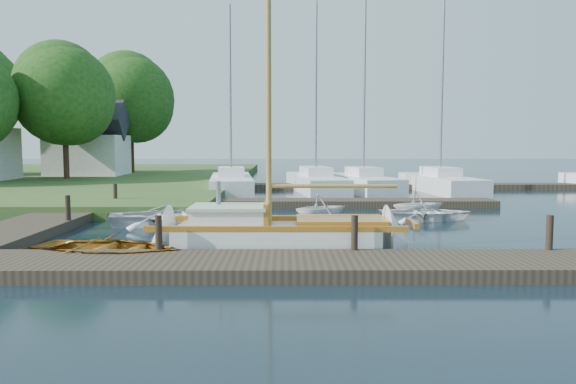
{
  "coord_description": "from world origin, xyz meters",
  "views": [
    {
      "loc": [
        -0.1,
        -17.74,
        2.75
      ],
      "look_at": [
        0.0,
        0.0,
        1.2
      ],
      "focal_mm": 35.0,
      "sensor_mm": 36.0,
      "label": 1
    }
  ],
  "objects_px": {
    "tender_c": "(425,211)",
    "dinghy": "(108,245)",
    "tender_a": "(167,213)",
    "tree_7": "(131,98)",
    "marina_boat_1": "(316,181)",
    "marina_boat_2": "(363,181)",
    "house_c": "(88,145)",
    "mooring_post_4": "(68,208)",
    "marina_boat_0": "(231,182)",
    "mooring_post_3": "(550,232)",
    "marina_boat_3": "(440,181)",
    "mooring_post_5": "(115,194)",
    "mooring_post_1": "(159,233)",
    "tender_d": "(418,201)",
    "mooring_post_2": "(354,233)",
    "tree_3": "(64,94)",
    "tender_b": "(321,205)",
    "sailboat": "(284,239)"
  },
  "relations": [
    {
      "from": "mooring_post_1",
      "to": "dinghy",
      "type": "relative_size",
      "value": 0.22
    },
    {
      "from": "sailboat",
      "to": "dinghy",
      "type": "bearing_deg",
      "value": -167.11
    },
    {
      "from": "house_c",
      "to": "mooring_post_4",
      "type": "bearing_deg",
      "value": -72.35
    },
    {
      "from": "mooring_post_3",
      "to": "tree_3",
      "type": "height_order",
      "value": "tree_3"
    },
    {
      "from": "tender_a",
      "to": "tree_7",
      "type": "distance_m",
      "value": 26.84
    },
    {
      "from": "house_c",
      "to": "tree_7",
      "type": "relative_size",
      "value": 0.56
    },
    {
      "from": "mooring_post_2",
      "to": "marina_boat_2",
      "type": "xyz_separation_m",
      "value": [
        2.85,
        18.84,
        -0.11
      ]
    },
    {
      "from": "house_c",
      "to": "tender_d",
      "type": "bearing_deg",
      "value": -44.48
    },
    {
      "from": "tender_a",
      "to": "tree_7",
      "type": "bearing_deg",
      "value": 2.21
    },
    {
      "from": "marina_boat_2",
      "to": "house_c",
      "type": "bearing_deg",
      "value": 55.2
    },
    {
      "from": "dinghy",
      "to": "house_c",
      "type": "bearing_deg",
      "value": 32.52
    },
    {
      "from": "tender_c",
      "to": "tree_7",
      "type": "height_order",
      "value": "tree_7"
    },
    {
      "from": "mooring_post_4",
      "to": "marina_boat_0",
      "type": "distance_m",
      "value": 14.21
    },
    {
      "from": "tender_d",
      "to": "marina_boat_3",
      "type": "height_order",
      "value": "marina_boat_3"
    },
    {
      "from": "tender_d",
      "to": "marina_boat_2",
      "type": "xyz_separation_m",
      "value": [
        -0.62,
        10.47,
        0.04
      ]
    },
    {
      "from": "marina_boat_0",
      "to": "tree_3",
      "type": "height_order",
      "value": "marina_boat_0"
    },
    {
      "from": "tender_b",
      "to": "tender_a",
      "type": "bearing_deg",
      "value": 75.28
    },
    {
      "from": "mooring_post_1",
      "to": "marina_boat_2",
      "type": "relative_size",
      "value": 0.06
    },
    {
      "from": "mooring_post_4",
      "to": "sailboat",
      "type": "distance_m",
      "value": 7.85
    },
    {
      "from": "mooring_post_3",
      "to": "mooring_post_4",
      "type": "bearing_deg",
      "value": 158.96
    },
    {
      "from": "marina_boat_0",
      "to": "house_c",
      "type": "bearing_deg",
      "value": 46.8
    },
    {
      "from": "marina_boat_1",
      "to": "tree_7",
      "type": "relative_size",
      "value": 1.13
    },
    {
      "from": "tender_d",
      "to": "marina_boat_2",
      "type": "height_order",
      "value": "marina_boat_2"
    },
    {
      "from": "mooring_post_3",
      "to": "marina_boat_0",
      "type": "xyz_separation_m",
      "value": [
        -9.11,
        18.66,
        -0.14
      ]
    },
    {
      "from": "mooring_post_1",
      "to": "tender_c",
      "type": "xyz_separation_m",
      "value": [
        7.92,
        7.12,
        -0.36
      ]
    },
    {
      "from": "mooring_post_4",
      "to": "mooring_post_2",
      "type": "bearing_deg",
      "value": -30.47
    },
    {
      "from": "mooring_post_2",
      "to": "house_c",
      "type": "height_order",
      "value": "house_c"
    },
    {
      "from": "marina_boat_1",
      "to": "marina_boat_3",
      "type": "xyz_separation_m",
      "value": [
        7.02,
        -0.39,
        0.02
      ]
    },
    {
      "from": "dinghy",
      "to": "marina_boat_2",
      "type": "bearing_deg",
      "value": -12.42
    },
    {
      "from": "tender_d",
      "to": "tender_b",
      "type": "bearing_deg",
      "value": 90.2
    },
    {
      "from": "mooring_post_5",
      "to": "marina_boat_3",
      "type": "distance_m",
      "value": 18.02
    },
    {
      "from": "tender_d",
      "to": "marina_boat_0",
      "type": "xyz_separation_m",
      "value": [
        -8.08,
        10.29,
        0.02
      ]
    },
    {
      "from": "tender_c",
      "to": "dinghy",
      "type": "bearing_deg",
      "value": 127.89
    },
    {
      "from": "tender_d",
      "to": "tree_7",
      "type": "height_order",
      "value": "tree_7"
    },
    {
      "from": "mooring_post_1",
      "to": "mooring_post_3",
      "type": "distance_m",
      "value": 9.0
    },
    {
      "from": "tender_a",
      "to": "marina_boat_2",
      "type": "bearing_deg",
      "value": -48.79
    },
    {
      "from": "mooring_post_3",
      "to": "marina_boat_3",
      "type": "xyz_separation_m",
      "value": [
        2.69,
        18.86,
        -0.11
      ]
    },
    {
      "from": "mooring_post_1",
      "to": "house_c",
      "type": "bearing_deg",
      "value": 112.17
    },
    {
      "from": "marina_boat_0",
      "to": "marina_boat_1",
      "type": "distance_m",
      "value": 4.82
    },
    {
      "from": "mooring_post_2",
      "to": "house_c",
      "type": "xyz_separation_m",
      "value": [
        -15.5,
        27.0,
        1.88
      ]
    },
    {
      "from": "marina_boat_1",
      "to": "tender_a",
      "type": "bearing_deg",
      "value": 148.84
    },
    {
      "from": "marina_boat_3",
      "to": "tree_7",
      "type": "xyz_separation_m",
      "value": [
        -20.69,
        12.19,
        5.62
      ]
    },
    {
      "from": "marina_boat_3",
      "to": "tree_3",
      "type": "relative_size",
      "value": 1.46
    },
    {
      "from": "mooring_post_1",
      "to": "dinghy",
      "type": "distance_m",
      "value": 1.33
    },
    {
      "from": "marina_boat_1",
      "to": "dinghy",
      "type": "bearing_deg",
      "value": 155.02
    },
    {
      "from": "mooring_post_4",
      "to": "dinghy",
      "type": "bearing_deg",
      "value": -59.72
    },
    {
      "from": "mooring_post_3",
      "to": "house_c",
      "type": "distance_m",
      "value": 33.65
    },
    {
      "from": "mooring_post_1",
      "to": "tender_a",
      "type": "height_order",
      "value": "mooring_post_1"
    },
    {
      "from": "marina_boat_1",
      "to": "mooring_post_4",
      "type": "bearing_deg",
      "value": 141.06
    },
    {
      "from": "mooring_post_3",
      "to": "tree_7",
      "type": "distance_m",
      "value": 36.31
    }
  ]
}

